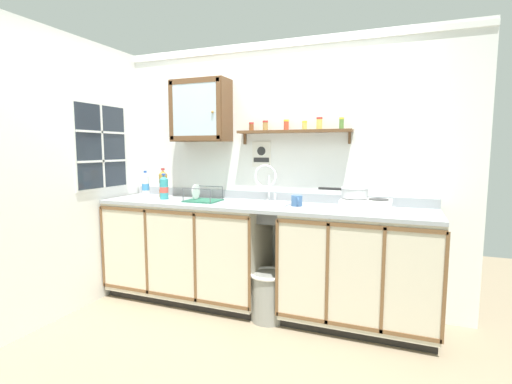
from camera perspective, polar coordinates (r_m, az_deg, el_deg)
floor at (r=3.25m, az=-2.11°, el=-19.71°), size 5.99×5.99×0.00m
back_wall at (r=3.52m, az=2.00°, el=2.98°), size 3.59×0.07×2.42m
side_wall_left at (r=3.60m, az=-27.05°, el=2.19°), size 0.05×3.42×2.42m
lower_cabinet_run at (r=3.67m, az=-10.44°, el=-8.84°), size 1.55×0.60×0.93m
lower_cabinet_run_right at (r=3.17m, az=15.48°, el=-11.49°), size 1.22×0.60×0.93m
countertop at (r=3.26m, az=0.12°, el=-2.13°), size 2.95×0.62×0.03m
backsplash at (r=3.51m, az=1.79°, el=-0.59°), size 2.95×0.02×0.08m
sink at (r=3.29m, az=0.68°, el=-2.06°), size 0.53×0.42×0.49m
hot_plate_stove at (r=3.07m, az=16.54°, el=-1.85°), size 0.39×0.29×0.09m
saucepan at (r=3.09m, az=14.82°, el=-0.04°), size 0.40×0.22×0.08m
bottle_opaque_white_0 at (r=3.72m, az=-16.61°, el=0.88°), size 0.07×0.07×0.28m
bottle_juice_amber_1 at (r=3.82m, az=-14.07°, el=1.18°), size 0.08×0.08×0.29m
bottle_detergent_teal_2 at (r=3.68m, az=-13.96°, el=0.64°), size 0.08×0.08×0.25m
dish_rack at (r=3.47m, az=-8.27°, el=-1.04°), size 0.30×0.26×0.16m
mug at (r=3.16m, az=6.29°, el=-1.32°), size 0.10×0.13×0.09m
wall_cabinet at (r=3.66m, az=-8.48°, el=12.22°), size 0.56×0.27×0.58m
spice_shelf at (r=3.35m, az=5.75°, el=9.46°), size 1.03×0.14×0.23m
warning_sign at (r=3.51m, az=0.84°, el=5.81°), size 0.18×0.01×0.24m
window at (r=3.84m, az=-22.65°, el=6.45°), size 0.03×0.66×0.82m
trash_bin at (r=3.25m, az=1.93°, el=-15.51°), size 0.33×0.33×0.42m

